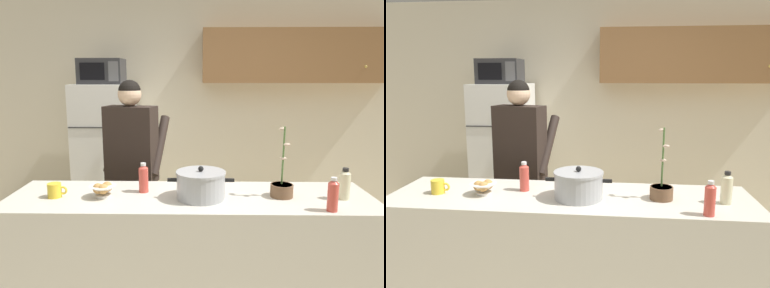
{
  "view_description": "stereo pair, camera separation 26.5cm",
  "coord_description": "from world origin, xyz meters",
  "views": [
    {
      "loc": [
        0.06,
        -2.4,
        1.73
      ],
      "look_at": [
        0.0,
        0.55,
        1.17
      ],
      "focal_mm": 35.01,
      "sensor_mm": 36.0,
      "label": 1
    },
    {
      "loc": [
        0.32,
        -2.39,
        1.73
      ],
      "look_at": [
        0.0,
        0.55,
        1.17
      ],
      "focal_mm": 35.01,
      "sensor_mm": 36.0,
      "label": 2
    }
  ],
  "objects": [
    {
      "name": "back_wall_unit",
      "position": [
        0.24,
        2.25,
        1.42
      ],
      "size": [
        6.0,
        0.48,
        2.6
      ],
      "color": "beige",
      "rests_on": "ground"
    },
    {
      "name": "kitchen_island",
      "position": [
        0.0,
        0.0,
        0.46
      ],
      "size": [
        2.44,
        0.68,
        0.92
      ],
      "primitive_type": "cube",
      "color": "silver",
      "rests_on": "ground"
    },
    {
      "name": "refrigerator",
      "position": [
        -1.03,
        1.85,
        0.81
      ],
      "size": [
        0.64,
        0.68,
        1.61
      ],
      "color": "white",
      "rests_on": "ground"
    },
    {
      "name": "microwave",
      "position": [
        -1.03,
        1.83,
        1.75
      ],
      "size": [
        0.48,
        0.37,
        0.28
      ],
      "color": "#2D2D30",
      "rests_on": "refrigerator"
    },
    {
      "name": "person_near_pot",
      "position": [
        -0.52,
        0.71,
        1.05
      ],
      "size": [
        0.58,
        0.51,
        1.68
      ],
      "color": "black",
      "rests_on": "ground"
    },
    {
      "name": "cooking_pot",
      "position": [
        0.07,
        -0.05,
        1.01
      ],
      "size": [
        0.44,
        0.33,
        0.22
      ],
      "color": "#ADAFB5",
      "rests_on": "kitchen_island"
    },
    {
      "name": "coffee_mug",
      "position": [
        -0.9,
        -0.05,
        0.97
      ],
      "size": [
        0.13,
        0.09,
        0.1
      ],
      "color": "yellow",
      "rests_on": "kitchen_island"
    },
    {
      "name": "bread_bowl",
      "position": [
        -0.58,
        -0.04,
        0.97
      ],
      "size": [
        0.18,
        0.18,
        0.1
      ],
      "color": "white",
      "rests_on": "kitchen_island"
    },
    {
      "name": "bottle_near_edge",
      "position": [
        0.85,
        -0.27,
        1.02
      ],
      "size": [
        0.06,
        0.06,
        0.21
      ],
      "color": "#D84C3F",
      "rests_on": "kitchen_island"
    },
    {
      "name": "bottle_mid_counter",
      "position": [
        -0.32,
        0.08,
        1.02
      ],
      "size": [
        0.07,
        0.07,
        0.21
      ],
      "color": "#D84C3F",
      "rests_on": "kitchen_island"
    },
    {
      "name": "bottle_far_corner",
      "position": [
        1.0,
        -0.05,
        1.02
      ],
      "size": [
        0.07,
        0.07,
        0.21
      ],
      "color": "beige",
      "rests_on": "kitchen_island"
    },
    {
      "name": "potted_orchid",
      "position": [
        0.61,
        -0.01,
        0.98
      ],
      "size": [
        0.15,
        0.15,
        0.47
      ],
      "color": "brown",
      "rests_on": "kitchen_island"
    }
  ]
}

